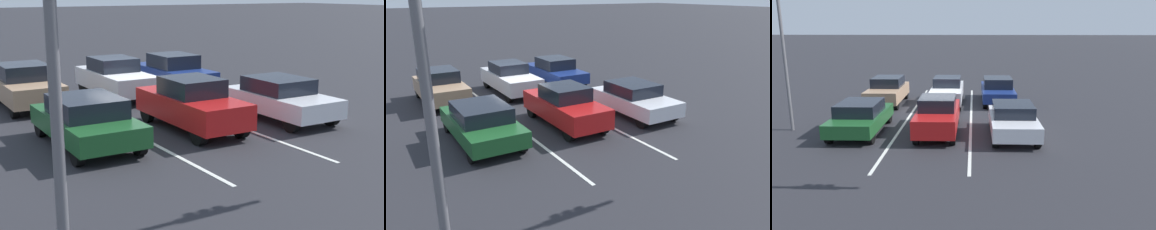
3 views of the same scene
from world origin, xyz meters
TOP-DOWN VIEW (x-y plane):
  - ground_plane at (0.00, 0.00)m, footprint 240.00×240.00m
  - lane_stripe_left_divider at (-1.60, 1.63)m, footprint 0.12×15.26m
  - lane_stripe_center_divider at (1.60, 1.63)m, footprint 0.12×15.26m
  - car_red_midlane_front at (-0.17, 4.48)m, footprint 1.73×4.35m
  - car_white_leftlane_front at (-3.40, 4.86)m, footprint 1.91×4.10m
  - car_darkgreen_rightlane_front at (3.23, 4.48)m, footprint 1.95×4.35m
  - car_tan_rightlane_second at (3.39, -1.49)m, footprint 1.88×4.19m
  - car_silver_midlane_second at (-0.17, -1.45)m, footprint 1.77×4.55m
  - car_navy_leftlane_second at (-3.17, -2.04)m, footprint 1.87×4.61m

SIDE VIEW (x-z plane):
  - ground_plane at x=0.00m, z-range 0.00..0.00m
  - lane_stripe_left_divider at x=-1.60m, z-range 0.00..0.01m
  - lane_stripe_center_divider at x=1.60m, z-range 0.00..0.01m
  - car_darkgreen_rightlane_front at x=3.23m, z-range 0.03..1.43m
  - car_white_leftlane_front at x=-3.40m, z-range 0.03..1.43m
  - car_navy_leftlane_second at x=-3.17m, z-range 0.02..1.54m
  - car_tan_rightlane_second at x=3.39m, z-range 0.02..1.60m
  - car_silver_midlane_second at x=-0.17m, z-range 0.01..1.61m
  - car_red_midlane_front at x=-0.17m, z-range 0.00..1.63m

